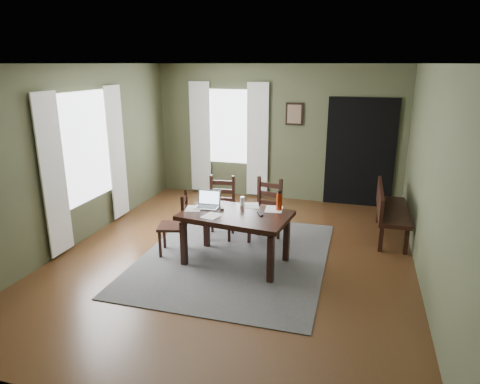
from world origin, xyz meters
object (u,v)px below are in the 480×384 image
(bench, at_px, (388,208))
(dining_table, at_px, (236,220))
(chair_end, at_px, (176,224))
(laptop, at_px, (208,203))
(chair_back_right, at_px, (266,211))
(chair_back_left, at_px, (221,208))
(water_bottle, at_px, (279,201))

(bench, bearing_deg, dining_table, 127.51)
(bench, bearing_deg, chair_end, 116.83)
(chair_end, height_order, laptop, laptop)
(dining_table, bearing_deg, laptop, 167.43)
(chair_end, height_order, chair_back_right, chair_back_right)
(chair_back_left, bearing_deg, chair_end, -124.90)
(chair_back_left, height_order, bench, chair_back_left)
(laptop, xyz_separation_m, water_bottle, (1.00, 0.13, 0.07))
(dining_table, height_order, chair_back_right, chair_back_right)
(chair_end, bearing_deg, water_bottle, 83.95)
(dining_table, distance_m, chair_back_left, 1.02)
(chair_end, xyz_separation_m, chair_back_left, (0.42, 0.80, 0.02))
(chair_end, distance_m, bench, 3.36)
(chair_end, height_order, chair_back_left, chair_back_left)
(dining_table, height_order, laptop, laptop)
(dining_table, distance_m, water_bottle, 0.66)
(chair_back_left, height_order, water_bottle, water_bottle)
(dining_table, distance_m, laptop, 0.51)
(dining_table, height_order, chair_back_left, chair_back_left)
(chair_back_right, relative_size, bench, 0.67)
(laptop, bearing_deg, chair_back_right, 44.91)
(water_bottle, bearing_deg, chair_end, -171.45)
(chair_end, relative_size, chair_back_right, 0.94)
(dining_table, relative_size, chair_back_right, 1.58)
(chair_back_right, bearing_deg, laptop, -121.25)
(chair_end, height_order, bench, chair_end)
(dining_table, bearing_deg, chair_end, -177.30)
(chair_back_right, distance_m, bench, 1.97)
(dining_table, distance_m, bench, 2.62)
(chair_end, relative_size, water_bottle, 3.31)
(chair_back_right, bearing_deg, dining_table, -92.41)
(water_bottle, bearing_deg, chair_back_left, 151.09)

